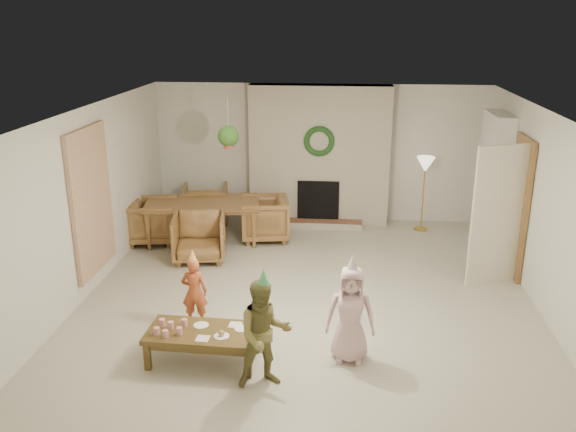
# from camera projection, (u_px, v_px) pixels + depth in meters

# --- Properties ---
(floor) EXTENTS (7.00, 7.00, 0.00)m
(floor) POSITION_uv_depth(u_px,v_px,m) (307.00, 300.00, 8.07)
(floor) COLOR #B7B29E
(floor) RESTS_ON ground
(ceiling) EXTENTS (7.00, 7.00, 0.00)m
(ceiling) POSITION_uv_depth(u_px,v_px,m) (310.00, 114.00, 7.28)
(ceiling) COLOR white
(ceiling) RESTS_ON wall_back
(wall_back) EXTENTS (7.00, 0.00, 7.00)m
(wall_back) POSITION_uv_depth(u_px,v_px,m) (320.00, 153.00, 10.98)
(wall_back) COLOR silver
(wall_back) RESTS_ON floor
(wall_front) EXTENTS (7.00, 0.00, 7.00)m
(wall_front) POSITION_uv_depth(u_px,v_px,m) (280.00, 359.00, 4.37)
(wall_front) COLOR silver
(wall_front) RESTS_ON floor
(wall_left) EXTENTS (0.00, 7.00, 7.00)m
(wall_left) POSITION_uv_depth(u_px,v_px,m) (82.00, 205.00, 7.94)
(wall_left) COLOR silver
(wall_left) RESTS_ON floor
(wall_right) EXTENTS (0.00, 7.00, 7.00)m
(wall_right) POSITION_uv_depth(u_px,v_px,m) (550.00, 219.00, 7.41)
(wall_right) COLOR silver
(wall_right) RESTS_ON floor
(fireplace_mass) EXTENTS (2.50, 0.40, 2.50)m
(fireplace_mass) POSITION_uv_depth(u_px,v_px,m) (319.00, 155.00, 10.79)
(fireplace_mass) COLOR #531618
(fireplace_mass) RESTS_ON floor
(fireplace_hearth) EXTENTS (1.60, 0.30, 0.12)m
(fireplace_hearth) POSITION_uv_depth(u_px,v_px,m) (317.00, 224.00, 10.84)
(fireplace_hearth) COLOR brown
(fireplace_hearth) RESTS_ON floor
(fireplace_firebox) EXTENTS (0.75, 0.12, 0.75)m
(fireplace_firebox) POSITION_uv_depth(u_px,v_px,m) (318.00, 201.00, 10.88)
(fireplace_firebox) COLOR black
(fireplace_firebox) RESTS_ON floor
(fireplace_wreath) EXTENTS (0.54, 0.10, 0.54)m
(fireplace_wreath) POSITION_uv_depth(u_px,v_px,m) (319.00, 141.00, 10.48)
(fireplace_wreath) COLOR #184019
(fireplace_wreath) RESTS_ON fireplace_mass
(floor_lamp_base) EXTENTS (0.25, 0.25, 0.03)m
(floor_lamp_base) POSITION_uv_depth(u_px,v_px,m) (421.00, 229.00, 10.74)
(floor_lamp_base) COLOR gold
(floor_lamp_base) RESTS_ON floor
(floor_lamp_post) EXTENTS (0.03, 0.03, 1.19)m
(floor_lamp_post) POSITION_uv_depth(u_px,v_px,m) (423.00, 196.00, 10.55)
(floor_lamp_post) COLOR gold
(floor_lamp_post) RESTS_ON floor
(floor_lamp_shade) EXTENTS (0.32, 0.32, 0.27)m
(floor_lamp_shade) POSITION_uv_depth(u_px,v_px,m) (426.00, 164.00, 10.37)
(floor_lamp_shade) COLOR beige
(floor_lamp_shade) RESTS_ON floor_lamp_post
(bookshelf_carcass) EXTENTS (0.30, 1.00, 2.20)m
(bookshelf_carcass) POSITION_uv_depth(u_px,v_px,m) (493.00, 182.00, 9.65)
(bookshelf_carcass) COLOR white
(bookshelf_carcass) RESTS_ON floor
(bookshelf_shelf_a) EXTENTS (0.30, 0.92, 0.03)m
(bookshelf_shelf_a) POSITION_uv_depth(u_px,v_px,m) (487.00, 220.00, 9.86)
(bookshelf_shelf_a) COLOR white
(bookshelf_shelf_a) RESTS_ON bookshelf_carcass
(bookshelf_shelf_b) EXTENTS (0.30, 0.92, 0.03)m
(bookshelf_shelf_b) POSITION_uv_depth(u_px,v_px,m) (490.00, 196.00, 9.73)
(bookshelf_shelf_b) COLOR white
(bookshelf_shelf_b) RESTS_ON bookshelf_carcass
(bookshelf_shelf_c) EXTENTS (0.30, 0.92, 0.03)m
(bookshelf_shelf_c) POSITION_uv_depth(u_px,v_px,m) (493.00, 173.00, 9.60)
(bookshelf_shelf_c) COLOR white
(bookshelf_shelf_c) RESTS_ON bookshelf_carcass
(bookshelf_shelf_d) EXTENTS (0.30, 0.92, 0.03)m
(bookshelf_shelf_d) POSITION_uv_depth(u_px,v_px,m) (495.00, 148.00, 9.48)
(bookshelf_shelf_d) COLOR white
(bookshelf_shelf_d) RESTS_ON bookshelf_carcass
(books_row_lower) EXTENTS (0.20, 0.40, 0.24)m
(books_row_lower) POSITION_uv_depth(u_px,v_px,m) (489.00, 215.00, 9.67)
(books_row_lower) COLOR maroon
(books_row_lower) RESTS_ON bookshelf_shelf_a
(books_row_mid) EXTENTS (0.20, 0.44, 0.24)m
(books_row_mid) POSITION_uv_depth(u_px,v_px,m) (489.00, 187.00, 9.73)
(books_row_mid) COLOR #275491
(books_row_mid) RESTS_ON bookshelf_shelf_b
(books_row_upper) EXTENTS (0.20, 0.36, 0.22)m
(books_row_upper) POSITION_uv_depth(u_px,v_px,m) (494.00, 166.00, 9.47)
(books_row_upper) COLOR gold
(books_row_upper) RESTS_ON bookshelf_shelf_c
(door_frame) EXTENTS (0.05, 0.86, 2.04)m
(door_frame) POSITION_uv_depth(u_px,v_px,m) (519.00, 207.00, 8.62)
(door_frame) COLOR brown
(door_frame) RESTS_ON floor
(door_leaf) EXTENTS (0.77, 0.32, 2.00)m
(door_leaf) POSITION_uv_depth(u_px,v_px,m) (498.00, 216.00, 8.30)
(door_leaf) COLOR beige
(door_leaf) RESTS_ON floor
(curtain_panel) EXTENTS (0.06, 1.20, 2.00)m
(curtain_panel) POSITION_uv_depth(u_px,v_px,m) (91.00, 201.00, 8.12)
(curtain_panel) COLOR beige
(curtain_panel) RESTS_ON wall_left
(dining_table) EXTENTS (2.04, 1.35, 0.67)m
(dining_table) POSITION_uv_depth(u_px,v_px,m) (203.00, 222.00, 10.11)
(dining_table) COLOR brown
(dining_table) RESTS_ON floor
(dining_chair_near) EXTENTS (0.91, 0.93, 0.74)m
(dining_chair_near) POSITION_uv_depth(u_px,v_px,m) (199.00, 237.00, 9.31)
(dining_chair_near) COLOR brown
(dining_chair_near) RESTS_ON floor
(dining_chair_far) EXTENTS (0.91, 0.93, 0.74)m
(dining_chair_far) POSITION_uv_depth(u_px,v_px,m) (206.00, 205.00, 10.89)
(dining_chair_far) COLOR brown
(dining_chair_far) RESTS_ON floor
(dining_chair_left) EXTENTS (0.93, 0.91, 0.74)m
(dining_chair_left) POSITION_uv_depth(u_px,v_px,m) (153.00, 221.00, 10.05)
(dining_chair_left) COLOR brown
(dining_chair_left) RESTS_ON floor
(dining_chair_right) EXTENTS (0.93, 0.91, 0.74)m
(dining_chair_right) POSITION_uv_depth(u_px,v_px,m) (264.00, 219.00, 10.17)
(dining_chair_right) COLOR brown
(dining_chair_right) RESTS_ON floor
(hanging_plant_cord) EXTENTS (0.01, 0.01, 0.70)m
(hanging_plant_cord) POSITION_uv_depth(u_px,v_px,m) (228.00, 121.00, 8.92)
(hanging_plant_cord) COLOR tan
(hanging_plant_cord) RESTS_ON ceiling
(hanging_plant_pot) EXTENTS (0.16, 0.16, 0.12)m
(hanging_plant_pot) POSITION_uv_depth(u_px,v_px,m) (229.00, 144.00, 9.03)
(hanging_plant_pot) COLOR #974030
(hanging_plant_pot) RESTS_ON hanging_plant_cord
(hanging_plant_foliage) EXTENTS (0.32, 0.32, 0.32)m
(hanging_plant_foliage) POSITION_uv_depth(u_px,v_px,m) (228.00, 136.00, 8.99)
(hanging_plant_foliage) COLOR #28531B
(hanging_plant_foliage) RESTS_ON hanging_plant_pot
(coffee_table_top) EXTENTS (1.23, 0.65, 0.06)m
(coffee_table_top) POSITION_uv_depth(u_px,v_px,m) (203.00, 333.00, 6.54)
(coffee_table_top) COLOR brown
(coffee_table_top) RESTS_ON floor
(coffee_table_apron) EXTENTS (1.14, 0.55, 0.07)m
(coffee_table_apron) POSITION_uv_depth(u_px,v_px,m) (203.00, 338.00, 6.56)
(coffee_table_apron) COLOR brown
(coffee_table_apron) RESTS_ON floor
(coffee_leg_fl) EXTENTS (0.07, 0.07, 0.32)m
(coffee_leg_fl) POSITION_uv_depth(u_px,v_px,m) (147.00, 357.00, 6.43)
(coffee_leg_fl) COLOR brown
(coffee_leg_fl) RESTS_ON floor
(coffee_leg_fr) EXTENTS (0.07, 0.07, 0.32)m
(coffee_leg_fr) POSITION_uv_depth(u_px,v_px,m) (248.00, 364.00, 6.30)
(coffee_leg_fr) COLOR brown
(coffee_leg_fr) RESTS_ON floor
(coffee_leg_bl) EXTENTS (0.07, 0.07, 0.32)m
(coffee_leg_bl) POSITION_uv_depth(u_px,v_px,m) (162.00, 334.00, 6.90)
(coffee_leg_bl) COLOR brown
(coffee_leg_bl) RESTS_ON floor
(coffee_leg_br) EXTENTS (0.07, 0.07, 0.32)m
(coffee_leg_br) POSITION_uv_depth(u_px,v_px,m) (257.00, 340.00, 6.77)
(coffee_leg_br) COLOR brown
(coffee_leg_br) RESTS_ON floor
(cup_a) EXTENTS (0.07, 0.07, 0.08)m
(cup_a) POSITION_uv_depth(u_px,v_px,m) (157.00, 331.00, 6.44)
(cup_a) COLOR white
(cup_a) RESTS_ON coffee_table_top
(cup_b) EXTENTS (0.07, 0.07, 0.08)m
(cup_b) POSITION_uv_depth(u_px,v_px,m) (162.00, 323.00, 6.62)
(cup_b) COLOR white
(cup_b) RESTS_ON coffee_table_top
(cup_c) EXTENTS (0.07, 0.07, 0.08)m
(cup_c) POSITION_uv_depth(u_px,v_px,m) (165.00, 334.00, 6.38)
(cup_c) COLOR white
(cup_c) RESTS_ON coffee_table_top
(cup_d) EXTENTS (0.07, 0.07, 0.08)m
(cup_d) POSITION_uv_depth(u_px,v_px,m) (171.00, 325.00, 6.56)
(cup_d) COLOR white
(cup_d) RESTS_ON coffee_table_top
(cup_e) EXTENTS (0.07, 0.07, 0.08)m
(cup_e) POSITION_uv_depth(u_px,v_px,m) (179.00, 331.00, 6.44)
(cup_e) COLOR white
(cup_e) RESTS_ON coffee_table_top
(cup_f) EXTENTS (0.07, 0.07, 0.08)m
(cup_f) POSITION_uv_depth(u_px,v_px,m) (184.00, 323.00, 6.61)
(cup_f) COLOR white
(cup_f) RESTS_ON coffee_table_top
(plate_a) EXTENTS (0.17, 0.17, 0.01)m
(plate_a) POSITION_uv_depth(u_px,v_px,m) (201.00, 325.00, 6.64)
(plate_a) COLOR white
(plate_a) RESTS_ON coffee_table_top
(plate_b) EXTENTS (0.17, 0.17, 0.01)m
(plate_b) POSITION_uv_depth(u_px,v_px,m) (222.00, 336.00, 6.41)
(plate_b) COLOR white
(plate_b) RESTS_ON coffee_table_top
(plate_c) EXTENTS (0.17, 0.17, 0.01)m
(plate_c) POSITION_uv_depth(u_px,v_px,m) (242.00, 329.00, 6.57)
(plate_c) COLOR white
(plate_c) RESTS_ON coffee_table_top
(food_scoop) EXTENTS (0.07, 0.07, 0.07)m
(food_scoop) POSITION_uv_depth(u_px,v_px,m) (221.00, 333.00, 6.40)
(food_scoop) COLOR tan
(food_scoop) RESTS_ON plate_b
(napkin_left) EXTENTS (0.14, 0.14, 0.01)m
(napkin_left) POSITION_uv_depth(u_px,v_px,m) (203.00, 339.00, 6.37)
(napkin_left) COLOR #EBADC7
(napkin_left) RESTS_ON coffee_table_top
(napkin_right) EXTENTS (0.14, 0.14, 0.01)m
(napkin_right) POSITION_uv_depth(u_px,v_px,m) (235.00, 325.00, 6.65)
(napkin_right) COLOR #EBADC7
(napkin_right) RESTS_ON coffee_table_top
(child_red) EXTENTS (0.33, 0.23, 0.87)m
(child_red) POSITION_uv_depth(u_px,v_px,m) (194.00, 292.00, 7.31)
(child_red) COLOR #AA4A24
(child_red) RESTS_ON floor
(party_hat_red) EXTENTS (0.15, 0.15, 0.17)m
(party_hat_red) POSITION_uv_depth(u_px,v_px,m) (192.00, 256.00, 7.16)
(party_hat_red) COLOR #F6EA52
(party_hat_red) RESTS_ON child_red
(child_plaid) EXTENTS (0.67, 0.59, 1.16)m
(child_plaid) POSITION_uv_depth(u_px,v_px,m) (264.00, 334.00, 6.05)
(child_plaid) COLOR #985A29
(child_plaid) RESTS_ON floor
(party_hat_plaid) EXTENTS (0.14, 0.14, 0.19)m
(party_hat_plaid) POSITION_uv_depth(u_px,v_px,m) (264.00, 277.00, 5.85)
(party_hat_plaid) COLOR #45A261
(party_hat_plaid) RESTS_ON child_plaid
(child_pink) EXTENTS (0.54, 0.36, 1.11)m
(child_pink) POSITION_uv_depth(u_px,v_px,m) (350.00, 314.00, 6.51)
(child_pink) COLOR beige
(child_pink) RESTS_ON floor
(party_hat_pink) EXTENTS (0.17, 0.17, 0.20)m
(party_hat_pink) POSITION_uv_depth(u_px,v_px,m) (352.00, 264.00, 6.32)
(party_hat_pink) COLOR #ACACB3
(party_hat_pink) RESTS_ON child_pink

